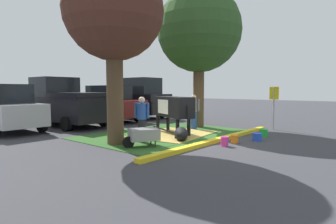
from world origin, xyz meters
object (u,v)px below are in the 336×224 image
(shade_tree_right, at_px, (199,31))
(bucket_blue, at_px, (257,137))
(bucket_orange, at_px, (235,139))
(pickup_truck_black, at_px, (64,103))
(calf_lying, at_px, (181,134))
(bucket_pink, at_px, (225,141))
(parking_sign, at_px, (274,99))
(cow_holstein, at_px, (171,107))
(wheelbarrow, at_px, (143,135))
(suv_black, at_px, (135,98))
(sedan_red, at_px, (109,104))
(person_handler, at_px, (142,118))
(sedan_silver, at_px, (4,109))
(bucket_green, at_px, (264,133))
(shade_tree_left, at_px, (114,12))
(person_visitor_near, at_px, (194,111))

(shade_tree_right, distance_m, bucket_blue, 5.93)
(bucket_orange, distance_m, pickup_truck_black, 8.82)
(calf_lying, distance_m, bucket_blue, 2.68)
(bucket_pink, bearing_deg, parking_sign, 1.94)
(calf_lying, distance_m, parking_sign, 5.16)
(cow_holstein, height_order, wheelbarrow, cow_holstein)
(shade_tree_right, distance_m, suv_black, 6.75)
(sedan_red, bearing_deg, person_handler, -118.65)
(parking_sign, height_order, sedan_red, sedan_red)
(parking_sign, relative_size, sedan_silver, 0.43)
(parking_sign, height_order, bucket_orange, parking_sign)
(shade_tree_right, xyz_separation_m, parking_sign, (1.47, -3.05, -3.18))
(cow_holstein, distance_m, bucket_green, 3.72)
(person_handler, height_order, suv_black, suv_black)
(bucket_green, distance_m, sedan_silver, 10.76)
(shade_tree_left, height_order, bucket_green, shade_tree_left)
(bucket_pink, relative_size, bucket_green, 1.00)
(wheelbarrow, height_order, suv_black, suv_black)
(pickup_truck_black, bearing_deg, calf_lying, -85.85)
(shade_tree_right, height_order, bucket_pink, shade_tree_right)
(wheelbarrow, xyz_separation_m, bucket_green, (4.30, -2.14, -0.23))
(shade_tree_right, height_order, bucket_orange, shade_tree_right)
(calf_lying, height_order, person_handler, person_handler)
(sedan_silver, bearing_deg, bucket_blue, -61.83)
(calf_lying, relative_size, bucket_green, 3.91)
(shade_tree_right, height_order, wheelbarrow, shade_tree_right)
(cow_holstein, distance_m, calf_lying, 1.78)
(bucket_green, relative_size, sedan_red, 0.07)
(wheelbarrow, relative_size, sedan_red, 0.35)
(sedan_red, bearing_deg, suv_black, 10.71)
(bucket_blue, bearing_deg, sedan_silver, 118.17)
(sedan_red, relative_size, suv_black, 0.96)
(wheelbarrow, relative_size, bucket_orange, 5.62)
(cow_holstein, xyz_separation_m, bucket_blue, (0.74, -3.32, -0.95))
(cow_holstein, relative_size, person_visitor_near, 1.91)
(wheelbarrow, relative_size, bucket_green, 4.99)
(cow_holstein, relative_size, bucket_blue, 8.75)
(calf_lying, relative_size, bucket_blue, 3.53)
(calf_lying, distance_m, sedan_red, 7.22)
(bucket_orange, xyz_separation_m, pickup_truck_black, (-1.31, 8.66, 0.97))
(shade_tree_right, xyz_separation_m, wheelbarrow, (-5.01, -1.34, -4.15))
(shade_tree_right, bearing_deg, bucket_blue, -114.58)
(parking_sign, bearing_deg, bucket_orange, -177.79)
(parking_sign, height_order, bucket_pink, parking_sign)
(bucket_pink, height_order, sedan_silver, sedan_silver)
(shade_tree_right, xyz_separation_m, bucket_blue, (-1.66, -3.62, -4.39))
(wheelbarrow, xyz_separation_m, bucket_blue, (3.36, -2.28, -0.24))
(pickup_truck_black, bearing_deg, person_handler, -95.97)
(bucket_orange, bearing_deg, person_handler, 128.63)
(parking_sign, height_order, bucket_green, parking_sign)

